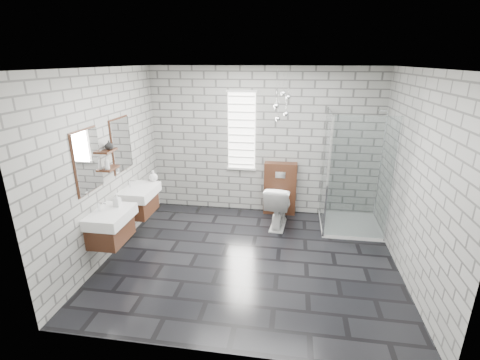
% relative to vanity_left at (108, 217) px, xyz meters
% --- Properties ---
extents(floor, '(4.20, 3.60, 0.02)m').
position_rel_vanity_left_xyz_m(floor, '(1.91, 0.48, -0.77)').
color(floor, black).
rests_on(floor, ground).
extents(ceiling, '(4.20, 3.60, 0.02)m').
position_rel_vanity_left_xyz_m(ceiling, '(1.91, 0.48, 1.95)').
color(ceiling, white).
rests_on(ceiling, wall_back).
extents(wall_back, '(4.20, 0.02, 2.70)m').
position_rel_vanity_left_xyz_m(wall_back, '(1.91, 2.29, 0.59)').
color(wall_back, '#9E9E99').
rests_on(wall_back, floor).
extents(wall_front, '(4.20, 0.02, 2.70)m').
position_rel_vanity_left_xyz_m(wall_front, '(1.91, -1.33, 0.59)').
color(wall_front, '#9E9E99').
rests_on(wall_front, floor).
extents(wall_left, '(0.02, 3.60, 2.70)m').
position_rel_vanity_left_xyz_m(wall_left, '(-0.20, 0.48, 0.59)').
color(wall_left, '#9E9E99').
rests_on(wall_left, floor).
extents(wall_right, '(0.02, 3.60, 2.70)m').
position_rel_vanity_left_xyz_m(wall_right, '(4.02, 0.48, 0.59)').
color(wall_right, '#9E9E99').
rests_on(wall_right, floor).
extents(vanity_left, '(0.47, 0.70, 1.57)m').
position_rel_vanity_left_xyz_m(vanity_left, '(0.00, 0.00, 0.00)').
color(vanity_left, '#4B2717').
rests_on(vanity_left, wall_left).
extents(vanity_right, '(0.47, 0.70, 1.57)m').
position_rel_vanity_left_xyz_m(vanity_right, '(0.00, 0.93, 0.00)').
color(vanity_right, '#4B2717').
rests_on(vanity_right, wall_left).
extents(shelf_lower, '(0.14, 0.30, 0.03)m').
position_rel_vanity_left_xyz_m(shelf_lower, '(-0.12, 0.43, 0.56)').
color(shelf_lower, '#4B2717').
rests_on(shelf_lower, wall_left).
extents(shelf_upper, '(0.14, 0.30, 0.03)m').
position_rel_vanity_left_xyz_m(shelf_upper, '(-0.12, 0.43, 0.82)').
color(shelf_upper, '#4B2717').
rests_on(shelf_upper, wall_left).
extents(window, '(0.56, 0.05, 1.48)m').
position_rel_vanity_left_xyz_m(window, '(1.51, 2.27, 0.79)').
color(window, white).
rests_on(window, wall_back).
extents(cistern_panel, '(0.60, 0.20, 1.00)m').
position_rel_vanity_left_xyz_m(cistern_panel, '(2.25, 2.18, -0.26)').
color(cistern_panel, '#4B2717').
rests_on(cistern_panel, floor).
extents(flush_plate, '(0.18, 0.01, 0.12)m').
position_rel_vanity_left_xyz_m(flush_plate, '(2.25, 2.08, 0.04)').
color(flush_plate, silver).
rests_on(flush_plate, cistern_panel).
extents(shower_enclosure, '(1.00, 1.00, 2.03)m').
position_rel_vanity_left_xyz_m(shower_enclosure, '(3.41, 1.67, -0.25)').
color(shower_enclosure, white).
rests_on(shower_enclosure, floor).
extents(pendant_cluster, '(0.27, 0.25, 0.90)m').
position_rel_vanity_left_xyz_m(pendant_cluster, '(2.25, 1.86, 1.33)').
color(pendant_cluster, silver).
rests_on(pendant_cluster, ceiling).
extents(toilet, '(0.50, 0.79, 0.77)m').
position_rel_vanity_left_xyz_m(toilet, '(2.25, 1.64, -0.37)').
color(toilet, white).
rests_on(toilet, floor).
extents(soap_bottle_a, '(0.09, 0.09, 0.19)m').
position_rel_vanity_left_xyz_m(soap_bottle_a, '(0.06, 0.18, 0.19)').
color(soap_bottle_a, '#B2B2B2').
rests_on(soap_bottle_a, vanity_left).
extents(soap_bottle_b, '(0.19, 0.19, 0.19)m').
position_rel_vanity_left_xyz_m(soap_bottle_b, '(0.15, 1.28, 0.19)').
color(soap_bottle_b, '#B2B2B2').
rests_on(soap_bottle_b, vanity_right).
extents(soap_bottle_c, '(0.09, 0.09, 0.18)m').
position_rel_vanity_left_xyz_m(soap_bottle_c, '(-0.11, 0.34, 0.67)').
color(soap_bottle_c, '#B2B2B2').
rests_on(soap_bottle_c, shelf_lower).
extents(vase, '(0.16, 0.16, 0.13)m').
position_rel_vanity_left_xyz_m(vase, '(-0.11, 0.46, 0.90)').
color(vase, '#B2B2B2').
rests_on(vase, shelf_upper).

